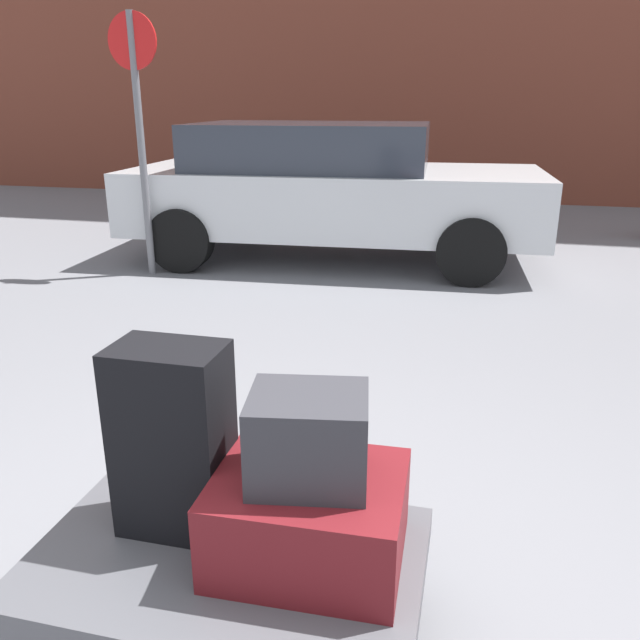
{
  "coord_description": "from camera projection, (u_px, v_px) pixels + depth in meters",
  "views": [
    {
      "loc": [
        0.66,
        -1.5,
        1.65
      ],
      "look_at": [
        0.0,
        1.2,
        0.69
      ],
      "focal_mm": 35.91,
      "sensor_mm": 36.0,
      "label": 1
    }
  ],
  "objects": [
    {
      "name": "ground_plane",
      "position": [
        232.0,
        640.0,
        2.06
      ],
      "size": [
        60.0,
        60.0,
        0.0
      ],
      "primitive_type": "plane",
      "color": "slate"
    },
    {
      "name": "luggage_cart",
      "position": [
        228.0,
        573.0,
        1.97
      ],
      "size": [
        1.19,
        0.75,
        0.34
      ],
      "color": "#4C4C51",
      "rests_on": "ground_plane"
    },
    {
      "name": "suitcase_maroon_rear_right",
      "position": [
        309.0,
        517.0,
        1.89
      ],
      "size": [
        0.57,
        0.47,
        0.27
      ],
      "primitive_type": "cube",
      "rotation": [
        0.0,
        0.0,
        0.03
      ],
      "color": "maroon",
      "rests_on": "luggage_cart"
    },
    {
      "name": "suitcase_black_rear_left",
      "position": [
        173.0,
        439.0,
        1.99
      ],
      "size": [
        0.34,
        0.23,
        0.62
      ],
      "primitive_type": "cube",
      "rotation": [
        0.0,
        0.0,
        0.0
      ],
      "color": "black",
      "rests_on": "luggage_cart"
    },
    {
      "name": "duffel_bag_charcoal_topmost_pile",
      "position": [
        308.0,
        438.0,
        1.81
      ],
      "size": [
        0.37,
        0.33,
        0.26
      ],
      "primitive_type": "cube",
      "rotation": [
        0.0,
        0.0,
        0.17
      ],
      "color": "#2D2D33",
      "rests_on": "suitcase_maroon_rear_right"
    },
    {
      "name": "parked_car",
      "position": [
        329.0,
        188.0,
        6.81
      ],
      "size": [
        4.4,
        2.12,
        1.42
      ],
      "color": "silver",
      "rests_on": "ground_plane"
    },
    {
      "name": "no_parking_sign",
      "position": [
        139.0,
        119.0,
        5.94
      ],
      "size": [
        0.5,
        0.07,
        2.4
      ],
      "color": "slate",
      "rests_on": "ground_plane"
    }
  ]
}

